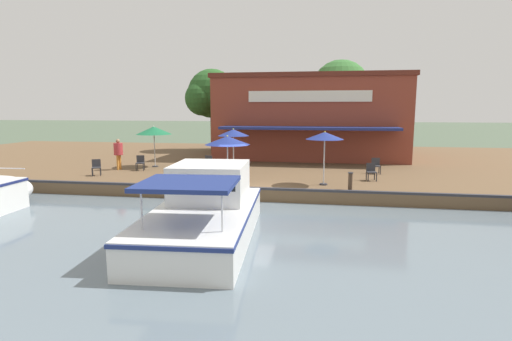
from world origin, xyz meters
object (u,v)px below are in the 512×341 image
(cafe_chair_facing_river, at_px, (140,162))
(tree_behind_restaurant, at_px, (210,95))
(patio_umbrella_mid_patio_right, at_px, (154,130))
(person_mid_patio, at_px, (118,150))
(motorboat_second_along, at_px, (208,209))
(patio_umbrella_near_quay_edge, at_px, (227,141))
(patio_umbrella_back_row, at_px, (325,136))
(cafe_chair_far_corner_seat, at_px, (96,166))
(mooring_post, at_px, (350,182))
(tree_upstream_bank, at_px, (338,91))
(cafe_chair_mid_patio, at_px, (208,162))
(cafe_chair_under_first_umbrella, at_px, (376,165))
(patio_umbrella_far_corner, at_px, (233,133))
(cafe_chair_back_row_seat, at_px, (371,171))
(waterfront_restaurant, at_px, (311,116))

(cafe_chair_facing_river, bearing_deg, tree_behind_restaurant, 174.97)
(patio_umbrella_mid_patio_right, distance_m, person_mid_patio, 2.39)
(cafe_chair_facing_river, distance_m, motorboat_second_along, 11.12)
(patio_umbrella_near_quay_edge, relative_size, patio_umbrella_back_row, 0.91)
(cafe_chair_far_corner_seat, bearing_deg, patio_umbrella_near_quay_edge, 82.96)
(patio_umbrella_mid_patio_right, xyz_separation_m, mooring_post, (5.50, 11.22, -1.78))
(tree_upstream_bank, bearing_deg, cafe_chair_mid_patio, -33.16)
(patio_umbrella_mid_patio_right, distance_m, cafe_chair_under_first_umbrella, 13.03)
(cafe_chair_far_corner_seat, bearing_deg, patio_umbrella_far_corner, 105.96)
(cafe_chair_mid_patio, bearing_deg, patio_umbrella_mid_patio_right, -104.25)
(cafe_chair_mid_patio, height_order, mooring_post, cafe_chair_mid_patio)
(cafe_chair_far_corner_seat, distance_m, cafe_chair_under_first_umbrella, 14.99)
(cafe_chair_far_corner_seat, xyz_separation_m, tree_upstream_bank, (-14.18, 12.93, 4.43))
(patio_umbrella_far_corner, bearing_deg, cafe_chair_under_first_umbrella, 97.77)
(cafe_chair_back_row_seat, relative_size, person_mid_patio, 0.48)
(motorboat_second_along, distance_m, tree_behind_restaurant, 21.30)
(cafe_chair_under_first_umbrella, bearing_deg, tree_behind_restaurant, -129.75)
(patio_umbrella_far_corner, bearing_deg, tree_behind_restaurant, -158.08)
(cafe_chair_back_row_seat, xyz_separation_m, mooring_post, (2.87, -1.19, -0.05))
(patio_umbrella_mid_patio_right, bearing_deg, patio_umbrella_far_corner, 74.19)
(person_mid_patio, bearing_deg, patio_umbrella_back_row, 76.67)
(waterfront_restaurant, xyz_separation_m, patio_umbrella_near_quay_edge, (12.22, -3.50, -0.90))
(patio_umbrella_mid_patio_right, height_order, tree_behind_restaurant, tree_behind_restaurant)
(waterfront_restaurant, height_order, cafe_chair_far_corner_seat, waterfront_restaurant)
(cafe_chair_back_row_seat, distance_m, tree_upstream_bank, 14.11)
(patio_umbrella_mid_patio_right, relative_size, cafe_chair_far_corner_seat, 2.93)
(cafe_chair_far_corner_seat, relative_size, motorboat_second_along, 0.10)
(cafe_chair_far_corner_seat, xyz_separation_m, motorboat_second_along, (6.88, 8.14, -0.23))
(waterfront_restaurant, relative_size, mooring_post, 15.97)
(cafe_chair_back_row_seat, distance_m, person_mid_patio, 14.08)
(patio_umbrella_far_corner, bearing_deg, motorboat_second_along, 7.36)
(cafe_chair_back_row_seat, relative_size, cafe_chair_mid_patio, 1.00)
(cafe_chair_mid_patio, relative_size, person_mid_patio, 0.48)
(cafe_chair_facing_river, relative_size, cafe_chair_mid_patio, 1.00)
(cafe_chair_mid_patio, xyz_separation_m, person_mid_patio, (0.51, -5.17, 0.65))
(waterfront_restaurant, bearing_deg, tree_upstream_bank, 144.12)
(cafe_chair_facing_river, height_order, cafe_chair_far_corner_seat, same)
(person_mid_patio, bearing_deg, motorboat_second_along, 41.67)
(patio_umbrella_back_row, distance_m, tree_upstream_bank, 15.15)
(patio_umbrella_far_corner, bearing_deg, person_mid_patio, -90.54)
(patio_umbrella_far_corner, height_order, person_mid_patio, patio_umbrella_far_corner)
(cafe_chair_far_corner_seat, bearing_deg, cafe_chair_under_first_umbrella, 101.73)
(patio_umbrella_near_quay_edge, distance_m, patio_umbrella_back_row, 4.53)
(tree_upstream_bank, bearing_deg, cafe_chair_facing_river, -43.26)
(cafe_chair_under_first_umbrella, height_order, motorboat_second_along, motorboat_second_along)
(patio_umbrella_back_row, relative_size, person_mid_patio, 1.40)
(patio_umbrella_near_quay_edge, bearing_deg, cafe_chair_facing_river, -116.73)
(cafe_chair_mid_patio, bearing_deg, patio_umbrella_near_quay_edge, 30.10)
(cafe_chair_mid_patio, relative_size, tree_upstream_bank, 0.11)
(motorboat_second_along, bearing_deg, patio_umbrella_mid_patio_right, -148.43)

